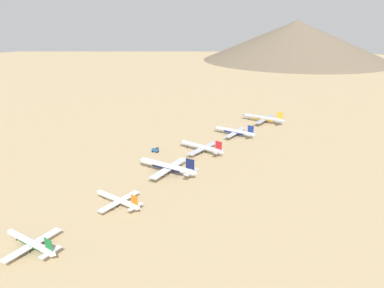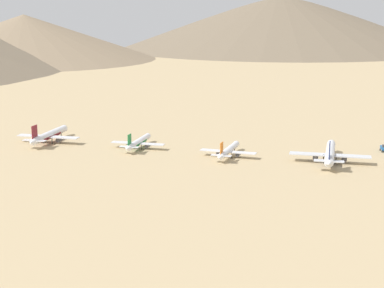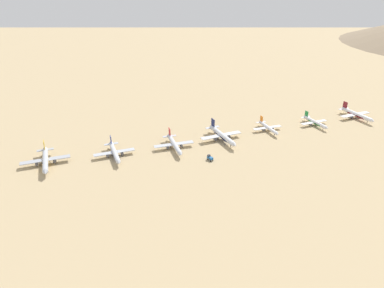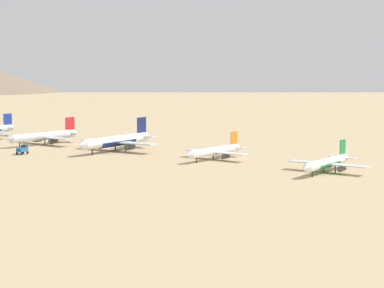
% 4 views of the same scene
% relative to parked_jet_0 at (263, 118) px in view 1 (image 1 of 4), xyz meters
% --- Properties ---
extents(ground_plane, '(1800.00, 1800.00, 0.00)m').
position_rel_parked_jet_0_xyz_m(ground_plane, '(-11.89, 145.81, -4.27)').
color(ground_plane, tan).
extents(parked_jet_0, '(44.53, 36.31, 12.84)m').
position_rel_parked_jet_0_xyz_m(parked_jet_0, '(0.00, 0.00, 0.00)').
color(parked_jet_0, '#B2B7C1').
rests_on(parked_jet_0, ground).
extents(parked_jet_1, '(40.03, 32.65, 11.55)m').
position_rel_parked_jet_0_xyz_m(parked_jet_1, '(-1.05, 51.21, -0.43)').
color(parked_jet_1, silver).
rests_on(parked_jet_1, ground).
extents(parked_jet_2, '(41.39, 33.64, 11.94)m').
position_rel_parked_jet_0_xyz_m(parked_jet_2, '(-3.85, 99.89, -0.25)').
color(parked_jet_2, silver).
rests_on(parked_jet_2, ground).
extents(parked_jet_3, '(46.70, 38.21, 13.51)m').
position_rel_parked_jet_0_xyz_m(parked_jet_3, '(-10.24, 143.47, 0.22)').
color(parked_jet_3, silver).
rests_on(parked_jet_3, ground).
extents(parked_jet_4, '(34.67, 28.22, 9.99)m').
position_rel_parked_jet_0_xyz_m(parked_jet_4, '(-19.06, 191.35, -0.91)').
color(parked_jet_4, white).
rests_on(parked_jet_4, ground).
extents(parked_jet_5, '(35.13, 28.70, 10.15)m').
position_rel_parked_jet_0_xyz_m(parked_jet_5, '(-20.30, 240.74, -0.90)').
color(parked_jet_5, white).
rests_on(parked_jet_5, ground).
extents(service_truck, '(5.68, 4.27, 3.90)m').
position_rel_parked_jet_0_xyz_m(service_truck, '(22.72, 122.79, -2.19)').
color(service_truck, '#1E5999').
rests_on(service_truck, ground).
extents(desert_hill_5, '(418.29, 418.29, 87.01)m').
position_rel_parked_jet_0_xyz_m(desert_hill_5, '(197.54, -488.93, 39.23)').
color(desert_hill_5, '#70604C').
rests_on(desert_hill_5, ground).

